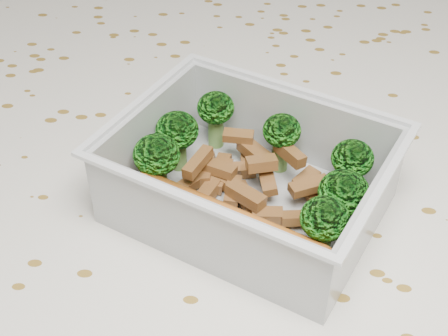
# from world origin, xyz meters

# --- Properties ---
(dining_table) EXTENTS (1.40, 0.90, 0.75)m
(dining_table) POSITION_xyz_m (0.00, 0.00, 0.67)
(dining_table) COLOR brown
(dining_table) RESTS_ON ground
(tablecloth) EXTENTS (1.46, 0.96, 0.19)m
(tablecloth) POSITION_xyz_m (0.00, 0.00, 0.72)
(tablecloth) COLOR silver
(tablecloth) RESTS_ON dining_table
(lunch_container) EXTENTS (0.21, 0.19, 0.06)m
(lunch_container) POSITION_xyz_m (0.02, -0.01, 0.78)
(lunch_container) COLOR silver
(lunch_container) RESTS_ON tablecloth
(broccoli_florets) EXTENTS (0.15, 0.13, 0.04)m
(broccoli_florets) POSITION_xyz_m (0.03, -0.00, 0.79)
(broccoli_florets) COLOR #608C3F
(broccoli_florets) RESTS_ON lunch_container
(meat_pile) EXTENTS (0.11, 0.07, 0.03)m
(meat_pile) POSITION_xyz_m (0.02, 0.00, 0.77)
(meat_pile) COLOR brown
(meat_pile) RESTS_ON lunch_container
(sausage) EXTENTS (0.13, 0.07, 0.02)m
(sausage) POSITION_xyz_m (0.01, -0.05, 0.78)
(sausage) COLOR #BF641F
(sausage) RESTS_ON lunch_container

